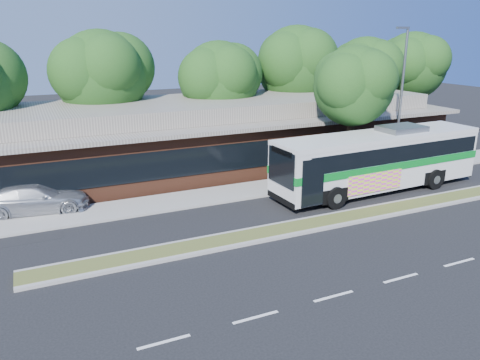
{
  "coord_description": "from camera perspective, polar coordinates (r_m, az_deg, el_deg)",
  "views": [
    {
      "loc": [
        -11.84,
        -16.51,
        8.6
      ],
      "look_at": [
        -2.98,
        2.76,
        2.0
      ],
      "focal_mm": 35.0,
      "sensor_mm": 36.0,
      "label": 1
    }
  ],
  "objects": [
    {
      "name": "lamp_post",
      "position": [
        31.29,
        18.99,
        9.58
      ],
      "size": [
        0.93,
        0.18,
        9.07
      ],
      "color": "slate",
      "rests_on": "ground"
    },
    {
      "name": "ground",
      "position": [
        22.07,
        10.13,
        -5.94
      ],
      "size": [
        120.0,
        120.0,
        0.0
      ],
      "primitive_type": "plane",
      "color": "black",
      "rests_on": "ground"
    },
    {
      "name": "sedan",
      "position": [
        25.64,
        -23.77,
        -2.05
      ],
      "size": [
        5.47,
        2.84,
        1.52
      ],
      "primitive_type": "imported",
      "rotation": [
        0.0,
        0.0,
        1.43
      ],
      "color": "#BABDC2",
      "rests_on": "ground"
    },
    {
      "name": "sidewalk",
      "position": [
        27.17,
        2.5,
        -1.05
      ],
      "size": [
        44.0,
        2.6,
        0.12
      ],
      "primitive_type": "cube",
      "color": "gray",
      "rests_on": "ground"
    },
    {
      "name": "tree_bg_e",
      "position": [
        41.23,
        15.33,
        12.72
      ],
      "size": [
        6.47,
        5.8,
        8.5
      ],
      "color": "black",
      "rests_on": "ground"
    },
    {
      "name": "sidewalk_tree",
      "position": [
        29.3,
        14.09,
        11.28
      ],
      "size": [
        5.27,
        4.73,
        8.06
      ],
      "color": "black",
      "rests_on": "ground"
    },
    {
      "name": "tree_bg_d",
      "position": [
        38.51,
        7.35,
        13.9
      ],
      "size": [
        6.91,
        6.2,
        9.37
      ],
      "color": "black",
      "rests_on": "ground"
    },
    {
      "name": "tree_bg_f",
      "position": [
        45.99,
        20.48,
        13.07
      ],
      "size": [
        6.69,
        6.0,
        8.92
      ],
      "color": "black",
      "rests_on": "ground"
    },
    {
      "name": "plaza_building",
      "position": [
        32.44,
        -2.79,
        5.76
      ],
      "size": [
        33.2,
        11.2,
        4.45
      ],
      "color": "#582C1B",
      "rests_on": "ground"
    },
    {
      "name": "tree_bg_b",
      "position": [
        33.17,
        -15.86,
        12.4
      ],
      "size": [
        6.69,
        6.0,
        9.0
      ],
      "color": "black",
      "rests_on": "ground"
    },
    {
      "name": "tree_bg_c",
      "position": [
        34.44,
        -2.03,
        12.27
      ],
      "size": [
        6.24,
        5.6,
        8.26
      ],
      "color": "black",
      "rests_on": "ground"
    },
    {
      "name": "transit_bus",
      "position": [
        27.67,
        16.58,
        2.8
      ],
      "size": [
        13.03,
        3.39,
        3.63
      ],
      "rotation": [
        0.0,
        0.0,
        0.04
      ],
      "color": "silver",
      "rests_on": "ground"
    },
    {
      "name": "median_strip",
      "position": [
        22.49,
        9.27,
        -5.23
      ],
      "size": [
        26.0,
        1.1,
        0.15
      ],
      "primitive_type": "cube",
      "color": "#484C20",
      "rests_on": "ground"
    }
  ]
}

